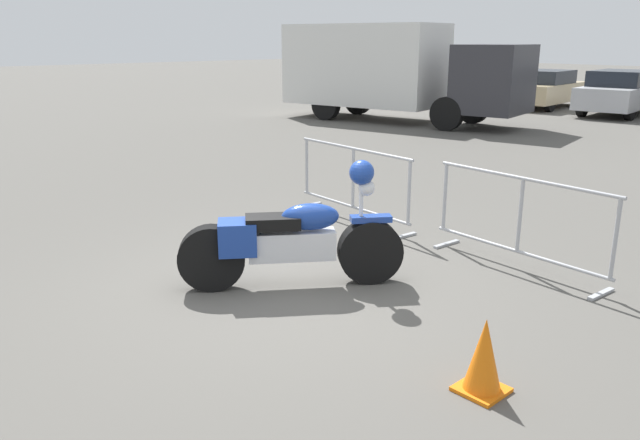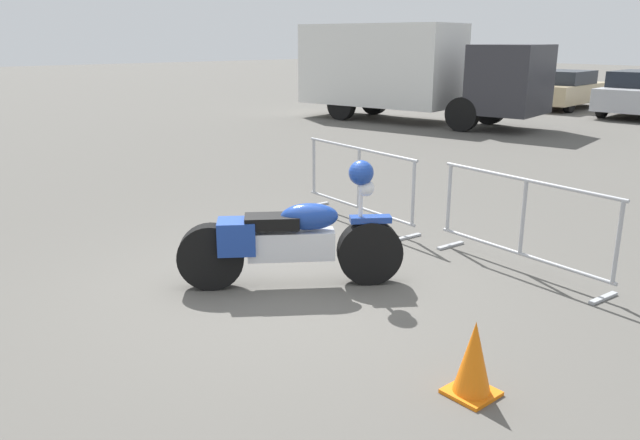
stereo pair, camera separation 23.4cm
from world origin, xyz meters
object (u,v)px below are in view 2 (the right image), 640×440
Objects in this scene: crowd_barrier_far at (523,223)px; parked_car_maroon at (494,84)px; motorcycle at (291,240)px; traffic_cone at (474,359)px; crowd_barrier_near at (359,183)px; parked_car_tan at (566,89)px; box_truck at (405,69)px.

parked_car_maroon reaches higher than crowd_barrier_far.
motorcycle is 2.58m from traffic_cone.
motorcycle reaches higher than traffic_cone.
parked_car_maroon is (-11.39, 15.90, 0.22)m from crowd_barrier_far.
traffic_cone is (3.87, -2.54, -0.27)m from crowd_barrier_near.
crowd_barrier_far is at bearing 4.91° from motorcycle.
box_truck is at bearing 162.98° from parked_car_tan.
motorcycle is 19.93m from parked_car_tan.
crowd_barrier_near is at bearing 146.74° from traffic_cone.
traffic_cone is at bearing -159.01° from parked_car_tan.
crowd_barrier_near is 18.15m from parked_car_maroon.
motorcycle is 3.47× the size of traffic_cone.
box_truck is 7.58m from parked_car_tan.
parked_car_tan reaches higher than crowd_barrier_near.
box_truck is at bearing 129.13° from crowd_barrier_near.
crowd_barrier_far is 0.54× the size of parked_car_tan.
crowd_barrier_far is (1.32, 2.25, 0.04)m from motorcycle.
parked_car_maroon is at bearing 92.26° from parked_car_tan.
parked_car_maroon is at bearing 118.81° from crowd_barrier_near.
traffic_cone is (9.75, -18.88, -0.42)m from parked_car_tan.
motorcycle is 0.44× the size of parked_car_maroon.
parked_car_maroon is (-1.47, 6.96, -0.86)m from box_truck.
box_truck reaches higher than parked_car_maroon.
parked_car_maroon is at bearing 64.38° from motorcycle.
parked_car_maroon is at bearing 125.61° from crowd_barrier_far.
parked_car_tan reaches higher than motorcycle.
box_truck is (-7.27, 8.94, 1.08)m from crowd_barrier_near.
box_truck is at bearing -174.38° from parked_car_maroon.
parked_car_maroon reaches higher than parked_car_tan.
traffic_cone is at bearing -57.61° from box_truck.
box_truck reaches higher than crowd_barrier_near.
box_truck reaches higher than parked_car_tan.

